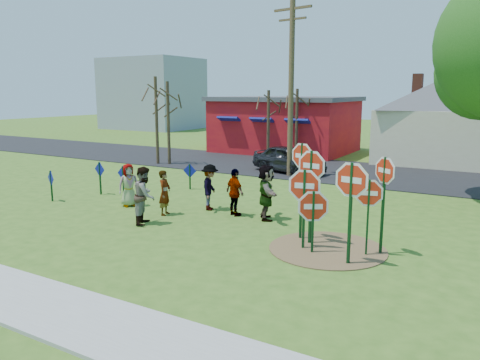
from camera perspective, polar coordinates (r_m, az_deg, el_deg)
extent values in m
plane|color=#375E1A|center=(15.95, -3.59, -4.76)|extent=(120.00, 120.00, 0.00)
cube|color=#9E9E99|center=(11.04, -25.32, -12.78)|extent=(22.00, 1.80, 0.08)
cube|color=black|center=(26.08, 10.53, 1.21)|extent=(120.00, 7.50, 0.04)
cylinder|color=brown|center=(13.15, 10.61, -8.26)|extent=(3.20, 3.20, 0.03)
cube|color=maroon|center=(33.92, 5.56, 6.53)|extent=(9.00, 7.00, 3.60)
cube|color=#4C4C51|center=(33.83, 5.62, 9.82)|extent=(9.40, 7.40, 0.30)
cube|color=navy|center=(31.87, -1.27, 7.39)|extent=(1.60, 0.78, 0.45)
cube|color=navy|center=(30.65, 2.76, 7.25)|extent=(1.60, 0.78, 0.45)
cube|color=navy|center=(29.58, 7.09, 7.06)|extent=(1.60, 0.78, 0.45)
cube|color=beige|center=(31.04, 24.42, 4.87)|extent=(8.00, 7.00, 3.20)
pyramid|color=#4C4C51|center=(30.95, 24.97, 11.88)|extent=(9.40, 9.40, 2.20)
cube|color=brown|center=(30.20, 20.83, 10.70)|extent=(0.55, 0.55, 1.40)
cube|color=#8C939E|center=(56.26, -10.61, 10.29)|extent=(10.00, 8.00, 8.00)
cube|color=#0E3517|center=(12.81, 7.80, -3.60)|extent=(0.08, 0.09, 2.21)
cylinder|color=white|center=(12.67, 7.87, -0.68)|extent=(1.18, 0.27, 1.20)
cylinder|color=red|center=(12.67, 7.87, -0.68)|extent=(1.02, 0.24, 1.04)
cube|color=white|center=(12.67, 7.87, -0.68)|extent=(0.52, 0.12, 0.15)
cube|color=#0E3517|center=(13.59, 7.47, -1.45)|extent=(0.07, 0.08, 2.81)
cylinder|color=white|center=(13.41, 7.58, 2.95)|extent=(0.95, 0.26, 0.98)
cylinder|color=red|center=(13.41, 7.58, 2.95)|extent=(0.82, 0.23, 0.85)
cube|color=white|center=(13.41, 7.58, 2.95)|extent=(0.42, 0.11, 0.12)
cylinder|color=gold|center=(13.41, 7.58, 2.95)|extent=(0.95, 0.26, 0.98)
cube|color=#0E3517|center=(12.81, 17.02, -3.08)|extent=(0.08, 0.08, 2.60)
cylinder|color=white|center=(12.63, 17.26, 1.11)|extent=(0.81, 0.56, 0.96)
cylinder|color=red|center=(12.63, 17.26, 1.11)|extent=(0.70, 0.48, 0.83)
cube|color=white|center=(12.63, 17.26, 1.11)|extent=(0.35, 0.24, 0.12)
cube|color=#0E3517|center=(12.64, 15.31, -4.49)|extent=(0.07, 0.08, 2.04)
cylinder|color=white|center=(12.49, 15.46, -1.54)|extent=(0.94, 0.27, 0.97)
cylinder|color=red|center=(12.49, 15.46, -1.54)|extent=(0.81, 0.24, 0.84)
cube|color=white|center=(12.49, 15.46, -1.54)|extent=(0.41, 0.12, 0.12)
cylinder|color=gold|center=(12.49, 15.46, -1.54)|extent=(0.94, 0.27, 0.97)
cube|color=#0E3517|center=(12.56, 8.86, -5.13)|extent=(0.09, 0.09, 1.69)
cylinder|color=white|center=(12.45, 8.92, -3.20)|extent=(0.98, 0.58, 1.13)
cylinder|color=red|center=(12.45, 8.92, -3.20)|extent=(0.85, 0.51, 0.97)
cube|color=white|center=(12.45, 8.92, -3.20)|extent=(0.43, 0.25, 0.14)
cube|color=#0E3517|center=(11.82, 13.28, -4.09)|extent=(0.07, 0.09, 2.57)
cylinder|color=white|center=(11.64, 13.46, 0.01)|extent=(1.17, 0.17, 1.18)
cylinder|color=red|center=(11.64, 13.46, 0.01)|extent=(1.01, 0.15, 1.01)
cube|color=white|center=(11.64, 13.46, 0.01)|extent=(0.51, 0.07, 0.15)
cylinder|color=gold|center=(11.64, 13.46, 0.01)|extent=(1.17, 0.16, 1.18)
cube|color=#0E3517|center=(13.21, 8.61, -2.18)|extent=(0.07, 0.08, 2.66)
cylinder|color=white|center=(13.04, 8.72, 1.73)|extent=(1.13, 0.19, 1.14)
cylinder|color=red|center=(13.04, 8.72, 1.73)|extent=(0.98, 0.17, 0.98)
cube|color=white|center=(13.04, 8.72, 1.73)|extent=(0.50, 0.08, 0.14)
cube|color=#0E3517|center=(19.77, -22.01, -0.69)|extent=(0.07, 0.07, 1.21)
cube|color=navy|center=(19.72, -22.07, 0.20)|extent=(0.59, 0.22, 0.62)
cube|color=#0E3517|center=(20.40, -16.69, 0.20)|extent=(0.06, 0.07, 1.37)
cube|color=navy|center=(20.33, -16.74, 1.26)|extent=(0.64, 0.11, 0.64)
cube|color=#0E3517|center=(19.96, -14.03, -0.10)|extent=(0.05, 0.06, 1.23)
cube|color=navy|center=(19.91, -14.07, 0.79)|extent=(0.63, 0.07, 0.63)
cube|color=#0E3517|center=(20.70, -6.13, 0.40)|extent=(0.06, 0.07, 1.13)
cube|color=navy|center=(20.66, -6.14, 1.12)|extent=(0.63, 0.11, 0.63)
imported|color=#3E3F7C|center=(18.00, -13.41, -0.60)|extent=(0.85, 0.94, 1.62)
imported|color=#2A7A67|center=(16.49, -9.16, -1.54)|extent=(0.50, 0.65, 1.58)
imported|color=#956340|center=(15.47, -11.53, -1.85)|extent=(1.04, 1.14, 1.89)
imported|color=#343539|center=(16.98, -3.68, -0.90)|extent=(0.98, 1.24, 1.68)
imported|color=#532C5B|center=(16.14, -0.62, -1.52)|extent=(1.05, 0.79, 1.65)
imported|color=#225729|center=(15.67, 3.23, -1.50)|extent=(1.39, 1.77, 1.88)
imported|color=#313136|center=(24.82, 5.99, 2.56)|extent=(4.49, 2.81, 1.43)
cylinder|color=#4C3823|center=(23.67, 6.24, 10.96)|extent=(0.27, 0.27, 8.75)
cube|color=#4C3823|center=(23.99, 6.43, 20.06)|extent=(2.12, 0.52, 0.12)
cube|color=#4C3823|center=(23.92, 6.41, 18.91)|extent=(1.55, 0.39, 0.10)
cylinder|color=#382819|center=(27.81, -8.72, 6.82)|extent=(0.18, 0.18, 4.83)
cylinder|color=#382819|center=(28.68, 3.46, 6.54)|extent=(0.18, 0.18, 4.34)
cylinder|color=#382819|center=(28.07, -10.13, 7.10)|extent=(0.18, 0.18, 5.12)
cylinder|color=#382819|center=(29.32, 6.91, 6.67)|extent=(0.18, 0.18, 4.43)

